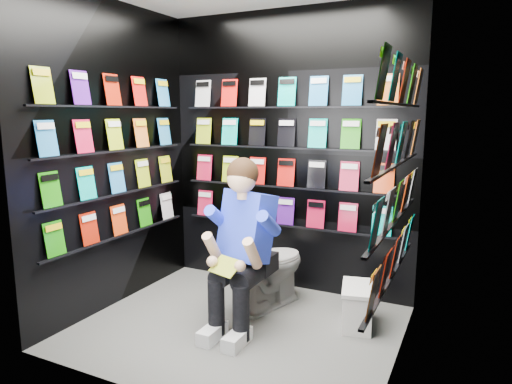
% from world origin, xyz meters
% --- Properties ---
extents(floor, '(2.40, 2.40, 0.00)m').
position_xyz_m(floor, '(0.00, 0.00, 0.00)').
color(floor, slate).
rests_on(floor, ground).
extents(wall_back, '(2.40, 0.04, 2.60)m').
position_xyz_m(wall_back, '(0.00, 1.00, 1.30)').
color(wall_back, black).
rests_on(wall_back, floor).
extents(wall_front, '(2.40, 0.04, 2.60)m').
position_xyz_m(wall_front, '(0.00, -1.00, 1.30)').
color(wall_front, black).
rests_on(wall_front, floor).
extents(wall_left, '(0.04, 2.00, 2.60)m').
position_xyz_m(wall_left, '(-1.20, 0.00, 1.30)').
color(wall_left, black).
rests_on(wall_left, floor).
extents(wall_right, '(0.04, 2.00, 2.60)m').
position_xyz_m(wall_right, '(1.20, 0.00, 1.30)').
color(wall_right, black).
rests_on(wall_right, floor).
extents(comics_back, '(2.10, 0.06, 1.37)m').
position_xyz_m(comics_back, '(0.00, 0.97, 1.31)').
color(comics_back, '#E94010').
rests_on(comics_back, wall_back).
extents(comics_left, '(0.06, 1.70, 1.37)m').
position_xyz_m(comics_left, '(-1.17, 0.00, 1.31)').
color(comics_left, '#E94010').
rests_on(comics_left, wall_left).
extents(comics_right, '(0.06, 1.70, 1.37)m').
position_xyz_m(comics_right, '(1.17, 0.00, 1.31)').
color(comics_right, '#E94010').
rests_on(comics_right, wall_right).
extents(toilet, '(0.63, 0.84, 0.73)m').
position_xyz_m(toilet, '(0.03, 0.50, 0.37)').
color(toilet, silver).
rests_on(toilet, floor).
extents(longbox, '(0.30, 0.44, 0.30)m').
position_xyz_m(longbox, '(0.83, 0.44, 0.15)').
color(longbox, white).
rests_on(longbox, floor).
extents(longbox_lid, '(0.33, 0.46, 0.03)m').
position_xyz_m(longbox_lid, '(0.83, 0.44, 0.31)').
color(longbox_lid, white).
rests_on(longbox_lid, longbox).
extents(reader, '(0.76, 0.93, 1.47)m').
position_xyz_m(reader, '(0.03, 0.12, 0.79)').
color(reader, blue).
rests_on(reader, toilet).
extents(held_comic, '(0.27, 0.20, 0.10)m').
position_xyz_m(held_comic, '(0.03, -0.23, 0.58)').
color(held_comic, green).
rests_on(held_comic, reader).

